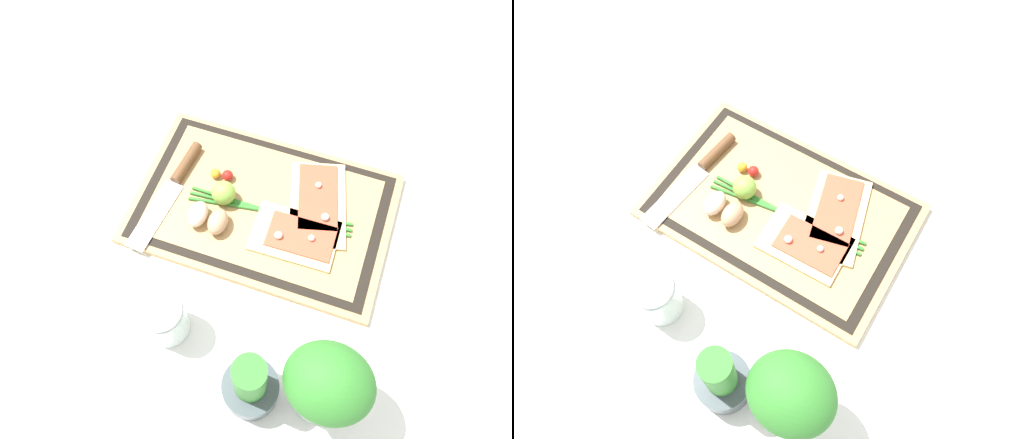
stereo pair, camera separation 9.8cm
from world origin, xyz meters
TOP-DOWN VIEW (x-y plane):
  - ground_plane at (0.00, 0.00)m, footprint 6.00×6.00m
  - cutting_board at (0.00, 0.00)m, footprint 0.52×0.34m
  - pizza_slice_near at (-0.10, -0.04)m, footprint 0.16×0.22m
  - pizza_slice_far at (-0.08, 0.05)m, footprint 0.17×0.12m
  - knife at (0.19, -0.00)m, footprint 0.06×0.27m
  - egg_brown at (0.07, 0.07)m, footprint 0.04×0.06m
  - egg_pink at (0.11, 0.07)m, footprint 0.04×0.06m
  - lime at (0.08, 0.01)m, footprint 0.05×0.05m
  - cherry_tomato_red at (0.09, -0.04)m, footprint 0.02×0.02m
  - cherry_tomato_yellow at (0.12, -0.03)m, footprint 0.02×0.02m
  - scallion_bunch at (-0.02, 0.01)m, footprint 0.34×0.06m
  - herb_pot at (-0.10, 0.35)m, footprint 0.10×0.10m
  - sauce_jar at (0.08, 0.29)m, footprint 0.08×0.08m
  - herb_glass at (-0.21, 0.32)m, footprint 0.14×0.12m

SIDE VIEW (x-z plane):
  - ground_plane at x=0.00m, z-range 0.00..0.00m
  - cutting_board at x=0.00m, z-range 0.00..0.02m
  - scallion_bunch at x=-0.02m, z-range 0.02..0.03m
  - pizza_slice_near at x=-0.10m, z-range 0.01..0.04m
  - pizza_slice_far at x=-0.08m, z-range 0.01..0.04m
  - knife at x=0.19m, z-range 0.02..0.04m
  - cherry_tomato_yellow at x=0.12m, z-range 0.02..0.04m
  - cherry_tomato_red at x=0.09m, z-range 0.02..0.04m
  - egg_brown at x=0.07m, z-range 0.02..0.06m
  - egg_pink at x=0.11m, z-range 0.02..0.06m
  - lime at x=0.08m, z-range 0.02..0.07m
  - sauce_jar at x=0.08m, z-range -0.01..0.10m
  - herb_pot at x=-0.10m, z-range -0.03..0.17m
  - herb_glass at x=-0.21m, z-range 0.02..0.24m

